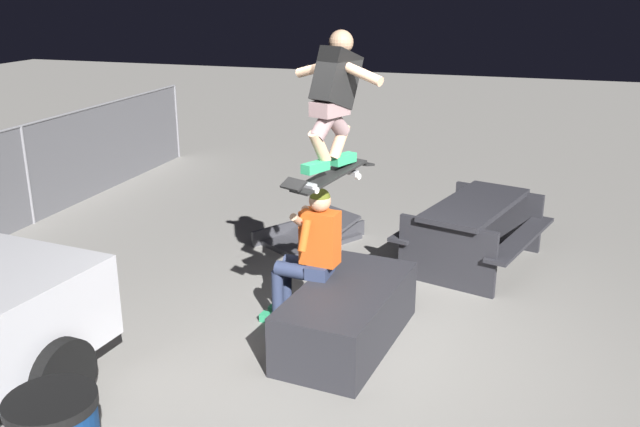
{
  "coord_description": "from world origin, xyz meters",
  "views": [
    {
      "loc": [
        -5.19,
        -1.34,
        3.08
      ],
      "look_at": [
        0.35,
        0.46,
        1.14
      ],
      "focal_mm": 38.52,
      "sensor_mm": 36.0,
      "label": 1
    }
  ],
  "objects": [
    {
      "name": "skateboard",
      "position": [
        0.17,
        0.31,
        1.55
      ],
      "size": [
        1.02,
        0.58,
        0.15
      ],
      "color": "black"
    },
    {
      "name": "ground_plane",
      "position": [
        0.0,
        0.0,
        0.0
      ],
      "size": [
        40.0,
        40.0,
        0.0
      ],
      "primitive_type": "plane",
      "color": "gray"
    },
    {
      "name": "ledge_box_main",
      "position": [
        0.16,
        0.13,
        0.27
      ],
      "size": [
        1.71,
        0.95,
        0.54
      ],
      "primitive_type": "cube",
      "rotation": [
        0.0,
        0.0,
        -0.1
      ],
      "color": "#28282D",
      "rests_on": "ground"
    },
    {
      "name": "kicker_ramp",
      "position": [
        2.52,
        1.3,
        0.07
      ],
      "size": [
        1.37,
        1.25,
        0.41
      ],
      "color": "#38383D",
      "rests_on": "ground"
    },
    {
      "name": "person_sitting_on_ledge",
      "position": [
        0.36,
        0.57,
        0.77
      ],
      "size": [
        0.6,
        0.77,
        1.37
      ],
      "color": "#2D3856",
      "rests_on": "ground"
    },
    {
      "name": "skater_airborne",
      "position": [
        0.22,
        0.29,
        2.24
      ],
      "size": [
        0.63,
        0.85,
        1.12
      ],
      "color": "#2D9E66"
    },
    {
      "name": "picnic_table_back",
      "position": [
        2.4,
        -0.74,
        0.5
      ],
      "size": [
        2.0,
        1.75,
        0.75
      ],
      "color": "#28282D",
      "rests_on": "ground"
    }
  ]
}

